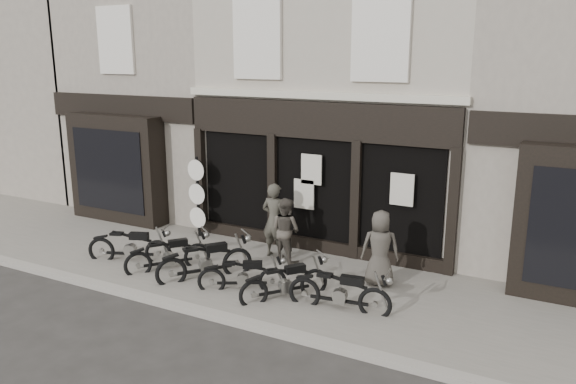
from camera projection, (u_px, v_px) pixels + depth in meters
The scene contains 16 objects.
ground_plane at pixel (254, 296), 11.95m from camera, with size 90.00×90.00×0.00m, color #2D2B28.
pavement at pixel (274, 279), 12.70m from camera, with size 30.00×4.20×0.12m, color slate.
kerb at pixel (220, 317), 10.86m from camera, with size 30.00×0.25×0.13m, color gray.
central_building at pixel (360, 88), 16.07m from camera, with size 7.30×6.22×8.34m.
neighbour_left at pixel (182, 84), 18.93m from camera, with size 5.60×6.73×8.34m.
filler_left at pixel (24, 77), 22.72m from camera, with size 11.00×6.00×8.20m, color gray.
motorcycle_0 at pixel (131, 249), 13.62m from camera, with size 2.01×1.04×1.01m.
motorcycle_1 at pixel (169, 258), 13.09m from camera, with size 1.43×1.74×0.97m.
motorcycle_2 at pixel (206, 264), 12.57m from camera, with size 1.59×1.90×1.07m.
motorcycle_3 at pixel (243, 279), 11.94m from camera, with size 1.74×1.13×0.91m.
motorcycle_4 at pixel (286, 285), 11.55m from camera, with size 1.41×1.70×0.95m.
motorcycle_5 at pixel (340, 295), 11.02m from camera, with size 2.10×0.58×1.01m.
man_left at pixel (275, 220), 13.75m from camera, with size 0.68×0.45×1.86m, color #403E35.
man_centre at pixel (286, 230), 13.47m from camera, with size 0.77×0.60×1.57m, color #49433B.
man_right at pixel (380, 248), 12.03m from camera, with size 0.82×0.53×1.67m, color #433E37.
advert_sign_post at pixel (198, 200), 15.27m from camera, with size 0.57×0.37×2.34m.
Camera 1 is at (5.85, -9.43, 5.01)m, focal length 35.00 mm.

